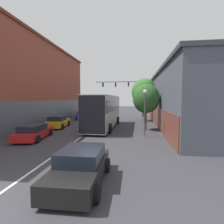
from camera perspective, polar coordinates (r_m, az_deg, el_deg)
lane_center_line at (r=21.76m, az=-5.28°, el=-4.75°), size 0.14×45.25×0.01m
building_left_brick at (r=25.64m, az=-30.20°, el=8.67°), size 8.93×30.16×11.03m
building_right_storefront at (r=22.81m, az=27.13°, el=3.97°), size 10.29×21.80×6.70m
bus at (r=20.62m, az=-2.75°, el=0.70°), size 3.01×10.77×3.81m
hatchback_foreground at (r=7.52m, az=-10.29°, el=-17.22°), size 2.13×4.02×1.36m
parked_car_left_near at (r=16.38m, az=-24.20°, el=-5.96°), size 2.49×4.75×1.25m
parked_car_left_mid at (r=21.93m, az=-17.28°, el=-3.08°), size 2.45×4.48×1.41m
parked_car_left_far at (r=30.34m, az=-9.27°, el=-1.00°), size 2.59×4.75×1.36m
parked_car_left_distant at (r=35.88m, az=-6.47°, el=-0.09°), size 2.20×3.94×1.51m
traffic_signal_gantry at (r=33.65m, az=4.97°, el=7.34°), size 9.09×0.36×7.00m
street_lamp at (r=15.68m, az=10.71°, el=1.72°), size 0.37×0.37×4.22m
street_tree_near at (r=19.33m, az=11.10°, el=4.31°), size 2.89×2.60×5.04m
street_tree_far at (r=27.31m, az=10.51°, el=6.35°), size 3.86×3.47×6.57m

